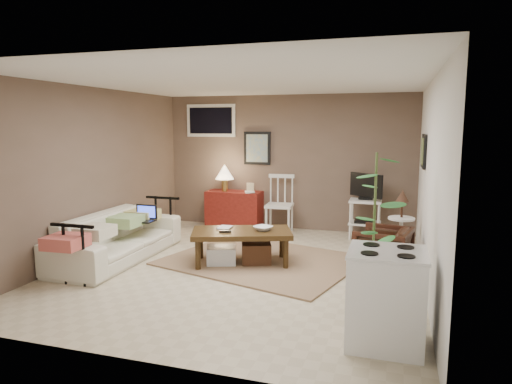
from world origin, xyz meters
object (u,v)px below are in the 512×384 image
(spindle_chair, at_px, (280,206))
(tv_stand, at_px, (365,204))
(sofa, at_px, (118,229))
(side_table, at_px, (402,216))
(coffee_table, at_px, (241,245))
(red_console, at_px, (233,206))
(armchair, at_px, (383,248))
(stove, at_px, (386,298))
(potted_plant, at_px, (374,229))

(spindle_chair, bearing_deg, tv_stand, -1.20)
(sofa, bearing_deg, side_table, -72.33)
(tv_stand, bearing_deg, side_table, -61.20)
(coffee_table, distance_m, red_console, 2.30)
(tv_stand, distance_m, side_table, 1.16)
(red_console, relative_size, tv_stand, 1.07)
(sofa, xyz_separation_m, armchair, (3.57, 0.45, -0.10))
(armchair, bearing_deg, tv_stand, -156.78)
(coffee_table, xyz_separation_m, spindle_chair, (0.03, 1.99, 0.19))
(red_console, bearing_deg, stove, -54.46)
(spindle_chair, xyz_separation_m, armchair, (1.80, -1.80, -0.14))
(side_table, bearing_deg, coffee_table, -155.32)
(armchair, bearing_deg, sofa, -70.52)
(coffee_table, bearing_deg, armchair, 5.81)
(coffee_table, bearing_deg, sofa, -171.38)
(coffee_table, relative_size, tv_stand, 1.35)
(sofa, distance_m, side_table, 3.97)
(armchair, xyz_separation_m, stove, (0.08, -1.97, 0.09))
(coffee_table, height_order, side_table, side_table)
(side_table, distance_m, potted_plant, 2.14)
(sofa, relative_size, potted_plant, 1.34)
(coffee_table, relative_size, red_console, 1.26)
(sofa, xyz_separation_m, potted_plant, (3.50, -0.89, 0.44))
(potted_plant, distance_m, stove, 0.79)
(sofa, distance_m, armchair, 3.59)
(tv_stand, bearing_deg, red_console, 176.03)
(coffee_table, relative_size, spindle_chair, 1.46)
(coffee_table, height_order, armchair, armchair)
(tv_stand, distance_m, stove, 3.77)
(armchair, relative_size, potted_plant, 0.40)
(side_table, bearing_deg, red_console, 158.02)
(coffee_table, bearing_deg, spindle_chair, 89.17)
(red_console, distance_m, potted_plant, 4.24)
(red_console, relative_size, potted_plant, 0.71)
(spindle_chair, bearing_deg, sofa, -128.00)
(red_console, height_order, tv_stand, red_console)
(spindle_chair, bearing_deg, coffee_table, -90.83)
(stove, bearing_deg, coffee_table, 137.04)
(side_table, bearing_deg, sofa, -162.33)
(coffee_table, distance_m, stove, 2.62)
(coffee_table, distance_m, sofa, 1.76)
(sofa, relative_size, side_table, 2.25)
(coffee_table, height_order, potted_plant, potted_plant)
(spindle_chair, distance_m, side_table, 2.28)
(armchair, bearing_deg, red_console, -113.26)
(stove, bearing_deg, tv_stand, 96.42)
(red_console, bearing_deg, coffee_table, -67.56)
(red_console, xyz_separation_m, spindle_chair, (0.91, -0.13, 0.07))
(sofa, relative_size, red_console, 1.89)
(coffee_table, height_order, red_console, red_console)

